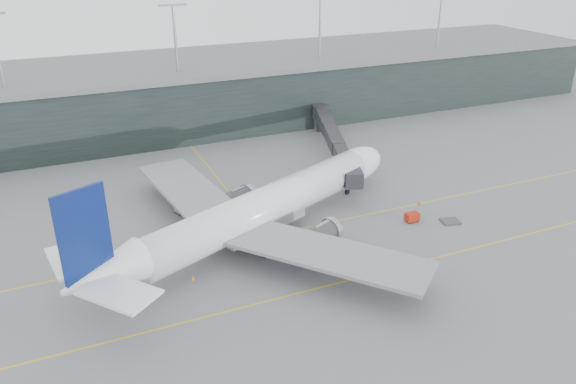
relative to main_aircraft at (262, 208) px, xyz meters
name	(u,v)px	position (x,y,z in m)	size (l,w,h in m)	color
ground	(226,231)	(-4.69, 4.04, -4.91)	(320.00, 320.00, 0.00)	slate
taxiline_a	(234,242)	(-4.69, 0.04, -4.90)	(160.00, 0.25, 0.02)	gold
taxiline_b	(274,299)	(-4.69, -15.96, -4.90)	(160.00, 0.25, 0.02)	gold
taxiline_lead_main	(219,180)	(0.31, 24.04, -4.90)	(0.25, 60.00, 0.02)	gold
terminal	(150,96)	(-4.69, 62.04, 2.71)	(240.00, 36.00, 29.00)	black
main_aircraft	(262,208)	(0.00, 0.00, 0.00)	(59.57, 54.92, 17.49)	white
jet_bridge	(323,137)	(23.67, 26.50, -0.19)	(16.13, 43.91, 6.30)	#26262A
gse_cart	(412,217)	(24.19, -5.02, -4.07)	(2.28, 1.50, 1.51)	#AE200C
baggage_dolly	(450,221)	(29.82, -7.77, -4.73)	(2.91, 2.33, 0.29)	#3E3F44
uld_a	(181,207)	(-9.67, 13.27, -3.88)	(2.65, 2.43, 1.95)	#3D3D42
uld_b	(195,197)	(-6.48, 16.22, -3.84)	(2.48, 2.11, 2.04)	#3D3D42
uld_c	(214,200)	(-3.70, 13.76, -3.94)	(2.52, 2.31, 1.85)	#3D3D42
cone_nose	(419,203)	(29.06, -0.30, -4.54)	(0.46, 0.46, 0.74)	red
cone_wing_stbd	(335,272)	(5.35, -13.88, -4.57)	(0.42, 0.42, 0.68)	#E5580C
cone_wing_port	(260,187)	(6.05, 16.83, -4.52)	(0.49, 0.49, 0.78)	orange
cone_tail	(193,278)	(-13.12, -7.39, -4.55)	(0.45, 0.45, 0.72)	orange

